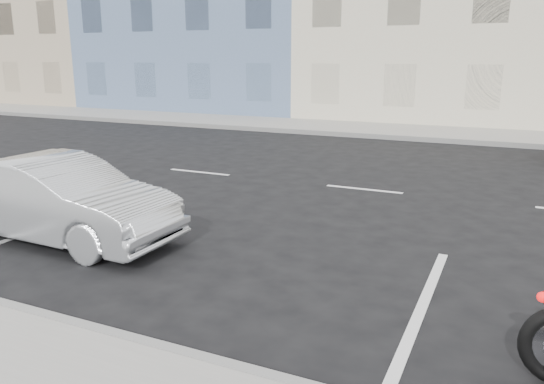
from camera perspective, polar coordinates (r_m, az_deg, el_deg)
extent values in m
plane|color=black|center=(10.80, 20.14, -0.81)|extent=(120.00, 120.00, 0.00)
cube|color=gray|center=(20.15, 8.15, 6.82)|extent=(80.00, 3.40, 0.15)
cube|color=gray|center=(18.55, 6.62, 6.24)|extent=(80.00, 0.12, 0.16)
cube|color=tan|center=(37.97, -21.20, 18.46)|extent=(12.00, 12.00, 12.00)
imported|color=#AFB3B7|center=(8.42, -21.97, -0.74)|extent=(3.80, 1.39, 1.24)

